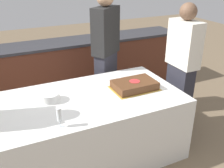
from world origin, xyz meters
name	(u,v)px	position (x,y,z in m)	size (l,w,h in m)	color
ground_plane	(91,154)	(0.00, 0.00, 0.00)	(14.00, 14.00, 0.00)	#7A664C
back_counter	(54,71)	(0.00, 1.62, 0.46)	(4.40, 0.58, 0.92)	#5B2D1E
dining_table	(90,127)	(0.00, 0.00, 0.38)	(1.96, 1.09, 0.75)	white
cake	(134,85)	(0.54, -0.02, 0.79)	(0.51, 0.35, 0.09)	gold
plate_stack	(50,97)	(-0.39, 0.09, 0.79)	(0.20, 0.20, 0.09)	white
wine_glass	(59,115)	(-0.42, -0.41, 0.87)	(0.07, 0.07, 0.19)	white
side_plate_near_cake	(128,76)	(0.63, 0.32, 0.75)	(0.21, 0.21, 0.00)	white
person_cutting_cake	(106,55)	(0.54, 0.76, 0.92)	(0.45, 0.40, 1.76)	#282833
person_seated_right	(181,70)	(1.20, 0.00, 0.85)	(0.20, 0.41, 1.65)	#282833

